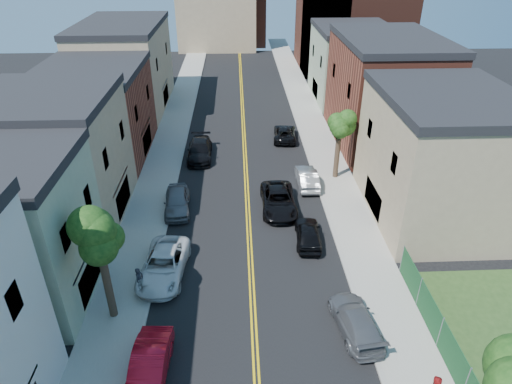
{
  "coord_description": "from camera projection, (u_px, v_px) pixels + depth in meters",
  "views": [
    {
      "loc": [
        -0.66,
        -4.89,
        18.89
      ],
      "look_at": [
        0.62,
        24.31,
        2.0
      ],
      "focal_mm": 31.5,
      "sensor_mm": 36.0,
      "label": 1
    }
  ],
  "objects": [
    {
      "name": "bldg_right_brick",
      "position": [
        384.0,
        94.0,
        44.61
      ],
      "size": [
        9.0,
        14.0,
        10.0
      ],
      "primitive_type": "cube",
      "color": "brown",
      "rests_on": "ground"
    },
    {
      "name": "dark_car_right_far",
      "position": [
        285.0,
        133.0,
        47.12
      ],
      "size": [
        2.68,
        5.04,
        1.35
      ],
      "primitive_type": "imported",
      "rotation": [
        0.0,
        0.0,
        3.05
      ],
      "color": "black",
      "rests_on": "ground"
    },
    {
      "name": "grey_car_right",
      "position": [
        356.0,
        321.0,
        24.28
      ],
      "size": [
        2.57,
        5.06,
        1.41
      ],
      "primitive_type": "imported",
      "rotation": [
        0.0,
        0.0,
        3.27
      ],
      "color": "#525559",
      "rests_on": "ground"
    },
    {
      "name": "bldg_right_palegrn",
      "position": [
        351.0,
        66.0,
        57.09
      ],
      "size": [
        9.0,
        12.0,
        8.5
      ],
      "primitive_type": "cube",
      "color": "gray",
      "rests_on": "ground"
    },
    {
      "name": "sidewalk_right",
      "position": [
        317.0,
        134.0,
        48.57
      ],
      "size": [
        3.2,
        100.0,
        0.15
      ],
      "primitive_type": "cube",
      "color": "gray",
      "rests_on": "ground"
    },
    {
      "name": "red_sedan",
      "position": [
        149.0,
        367.0,
        21.61
      ],
      "size": [
        1.85,
        4.78,
        1.55
      ],
      "primitive_type": "imported",
      "rotation": [
        0.0,
        0.0,
        -0.05
      ],
      "color": "red",
      "rests_on": "ground"
    },
    {
      "name": "backdrop_center",
      "position": [
        239.0,
        17.0,
        85.6
      ],
      "size": [
        10.0,
        8.0,
        10.0
      ],
      "primitive_type": "cube",
      "color": "brown",
      "rests_on": "ground"
    },
    {
      "name": "pedestrian_left",
      "position": [
        140.0,
        280.0,
        26.74
      ],
      "size": [
        0.61,
        0.71,
        1.66
      ],
      "primitive_type": "imported",
      "rotation": [
        0.0,
        0.0,
        1.15
      ],
      "color": "#23232A",
      "rests_on": "sidewalk_left"
    },
    {
      "name": "bldg_left_tan_near",
      "position": [
        55.0,
        162.0,
        32.55
      ],
      "size": [
        9.0,
        10.0,
        9.0
      ],
      "primitive_type": "cube",
      "color": "#998466",
      "rests_on": "ground"
    },
    {
      "name": "bldg_left_palegrn",
      "position": [
        0.0,
        237.0,
        24.89
      ],
      "size": [
        9.0,
        8.0,
        8.5
      ],
      "primitive_type": "cube",
      "color": "gray",
      "rests_on": "ground"
    },
    {
      "name": "black_car_right",
      "position": [
        308.0,
        233.0,
        31.31
      ],
      "size": [
        2.01,
        4.35,
        1.44
      ],
      "primitive_type": "imported",
      "rotation": [
        0.0,
        0.0,
        3.07
      ],
      "color": "black",
      "rests_on": "ground"
    },
    {
      "name": "bldg_right_tan",
      "position": [
        439.0,
        160.0,
        32.75
      ],
      "size": [
        9.0,
        12.0,
        9.0
      ],
      "primitive_type": "cube",
      "color": "#998466",
      "rests_on": "ground"
    },
    {
      "name": "sidewalk_left",
      "position": [
        170.0,
        136.0,
        47.97
      ],
      "size": [
        3.2,
        100.0,
        0.15
      ],
      "primitive_type": "cube",
      "color": "gray",
      "rests_on": "ground"
    },
    {
      "name": "curb_right",
      "position": [
        301.0,
        134.0,
        48.51
      ],
      "size": [
        0.3,
        100.0,
        0.15
      ],
      "primitive_type": "cube",
      "color": "gray",
      "rests_on": "ground"
    },
    {
      "name": "curb_left",
      "position": [
        187.0,
        136.0,
        48.04
      ],
      "size": [
        0.3,
        100.0,
        0.15
      ],
      "primitive_type": "cube",
      "color": "gray",
      "rests_on": "ground"
    },
    {
      "name": "backdrop_left",
      "position": [
        217.0,
        15.0,
        81.48
      ],
      "size": [
        14.0,
        8.0,
        12.0
      ],
      "primitive_type": "cube",
      "color": "#998466",
      "rests_on": "ground"
    },
    {
      "name": "black_suv_lane",
      "position": [
        278.0,
        200.0,
        35.06
      ],
      "size": [
        2.62,
        5.67,
        1.57
      ],
      "primitive_type": "imported",
      "rotation": [
        0.0,
        0.0,
        0.0
      ],
      "color": "black",
      "rests_on": "ground"
    },
    {
      "name": "tree_left_mid",
      "position": [
        94.0,
        220.0,
        22.23
      ],
      "size": [
        5.2,
        5.2,
        9.29
      ],
      "color": "#312018",
      "rests_on": "sidewalk_left"
    },
    {
      "name": "black_car_left",
      "position": [
        200.0,
        150.0,
        43.13
      ],
      "size": [
        2.31,
        5.6,
        1.62
      ],
      "primitive_type": "imported",
      "rotation": [
        0.0,
        0.0,
        0.01
      ],
      "color": "black",
      "rests_on": "ground"
    },
    {
      "name": "tree_right_far",
      "position": [
        341.0,
        116.0,
        37.09
      ],
      "size": [
        4.4,
        4.4,
        8.03
      ],
      "color": "#312018",
      "rests_on": "sidewalk_right"
    },
    {
      "name": "grey_car_left",
      "position": [
        177.0,
        201.0,
        34.89
      ],
      "size": [
        2.31,
        4.92,
        1.63
      ],
      "primitive_type": "imported",
      "rotation": [
        0.0,
        0.0,
        0.08
      ],
      "color": "slate",
      "rests_on": "ground"
    },
    {
      "name": "white_pickup",
      "position": [
        164.0,
        265.0,
        28.23
      ],
      "size": [
        3.1,
        5.89,
        1.58
      ],
      "primitive_type": "imported",
      "rotation": [
        0.0,
        0.0,
        -0.09
      ],
      "color": "silver",
      "rests_on": "ground"
    },
    {
      "name": "bldg_left_tan_far",
      "position": [
        126.0,
        68.0,
        54.05
      ],
      "size": [
        9.0,
        16.0,
        9.5
      ],
      "primitive_type": "cube",
      "color": "#998466",
      "rests_on": "ground"
    },
    {
      "name": "church",
      "position": [
        346.0,
        21.0,
        68.72
      ],
      "size": [
        16.2,
        14.2,
        22.6
      ],
      "color": "#4C2319",
      "rests_on": "ground"
    },
    {
      "name": "silver_car_right",
      "position": [
        307.0,
        178.0,
        38.39
      ],
      "size": [
        1.62,
        4.56,
        1.5
      ],
      "primitive_type": "imported",
      "rotation": [
        0.0,
        0.0,
        3.15
      ],
      "color": "#94979B",
      "rests_on": "ground"
    },
    {
      "name": "fence_right",
      "position": [
        452.0,
        357.0,
        21.74
      ],
      "size": [
        0.04,
        15.0,
        1.9
      ],
      "primitive_type": "cube",
      "color": "#143F1E",
      "rests_on": "sidewalk_right"
    },
    {
      "name": "bldg_left_brick",
      "position": [
        96.0,
        115.0,
        42.32
      ],
      "size": [
        9.0,
        12.0,
        8.0
      ],
      "primitive_type": "cube",
      "color": "brown",
      "rests_on": "ground"
    }
  ]
}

